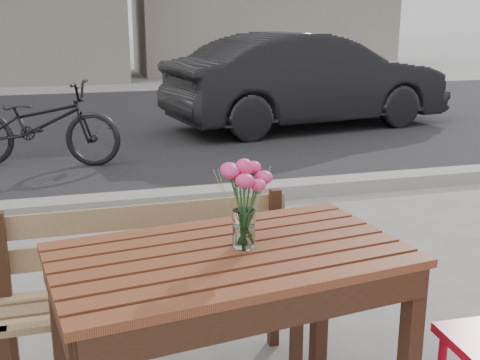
# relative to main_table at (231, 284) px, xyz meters

# --- Properties ---
(street) EXTENTS (30.00, 8.12, 0.12)m
(street) POSITION_rel_main_table_xyz_m (-0.10, 4.95, -0.59)
(street) COLOR black
(street) RESTS_ON ground
(main_table) EXTENTS (1.29, 0.86, 0.74)m
(main_table) POSITION_rel_main_table_xyz_m (0.00, 0.00, 0.00)
(main_table) COLOR #602A19
(main_table) RESTS_ON ground
(main_bench) EXTENTS (1.28, 0.39, 0.79)m
(main_bench) POSITION_rel_main_table_xyz_m (-0.22, 0.50, -0.14)
(main_bench) COLOR olive
(main_bench) RESTS_ON ground
(main_vase) EXTENTS (0.17, 0.17, 0.31)m
(main_vase) POSITION_rel_main_table_xyz_m (0.06, 0.03, 0.32)
(main_vase) COLOR white
(main_vase) RESTS_ON main_table
(parked_car) EXTENTS (4.13, 2.00, 1.31)m
(parked_car) POSITION_rel_main_table_xyz_m (2.72, 6.01, 0.03)
(parked_car) COLOR black
(parked_car) RESTS_ON ground
(bicycle) EXTENTS (1.78, 1.04, 0.89)m
(bicycle) POSITION_rel_main_table_xyz_m (-0.82, 4.63, -0.18)
(bicycle) COLOR black
(bicycle) RESTS_ON ground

